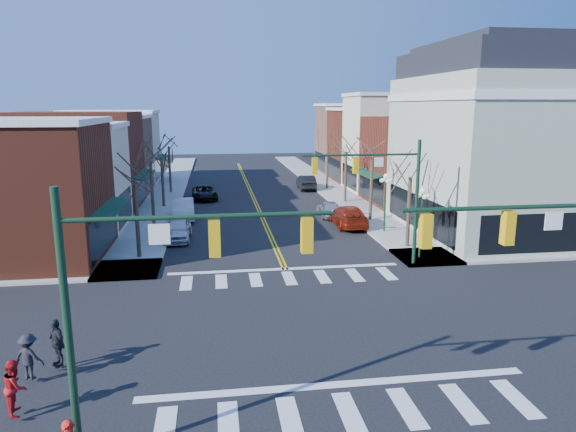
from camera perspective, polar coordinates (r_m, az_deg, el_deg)
name	(u,v)px	position (r m, az deg, el deg)	size (l,w,h in m)	color
ground	(311,327)	(21.85, 2.55, -12.18)	(160.00, 160.00, 0.00)	black
sidewalk_left	(151,224)	(40.85, -14.98, -0.90)	(3.50, 70.00, 0.15)	#9E9B93
sidewalk_right	(371,217)	(42.44, 9.16, -0.16)	(3.50, 70.00, 0.15)	#9E9B93
bldg_left_brick_a	(11,194)	(33.80, -28.40, 2.17)	(10.00, 8.50, 8.00)	#602616
bldg_left_stucco_a	(52,180)	(41.12, -24.74, 3.69)	(10.00, 7.00, 7.50)	beige
bldg_left_brick_b	(79,161)	(48.73, -22.19, 5.65)	(10.00, 9.00, 8.50)	#602616
bldg_left_tan	(100,156)	(56.77, -20.20, 6.24)	(10.00, 7.50, 7.80)	#865F4A
bldg_left_stucco_b	(113,148)	(64.33, -18.82, 7.12)	(10.00, 8.00, 8.20)	beige
bldg_right_brick_a	(424,161)	(49.49, 14.86, 5.94)	(10.00, 8.50, 8.00)	#602616
bldg_right_stucco	(395,144)	(56.59, 11.85, 7.83)	(10.00, 7.00, 10.00)	beige
bldg_right_brick_b	(374,146)	(63.73, 9.52, 7.70)	(10.00, 8.00, 8.50)	#602616
bldg_right_tan	(356,140)	(71.36, 7.58, 8.41)	(10.00, 8.00, 9.00)	#865F4A
victorian_corner	(503,140)	(39.71, 22.75, 7.83)	(12.25, 14.25, 13.30)	#A9B59D
traffic_mast_near_left	(144,286)	(13.01, -15.68, -7.55)	(6.60, 0.28, 7.20)	#14331E
traffic_mast_near_right	(563,267)	(15.91, 28.22, -4.97)	(6.60, 0.28, 7.20)	#14331E
traffic_mast_far_right	(385,185)	(28.84, 10.78, 3.38)	(6.60, 0.28, 7.20)	#14331E
lamppost_corner	(422,211)	(31.10, 14.63, 0.55)	(0.36, 0.36, 4.33)	#14331E
lamppost_midblock	(386,193)	(37.07, 10.78, 2.55)	(0.36, 0.36, 4.33)	#14331E
tree_left_a	(137,220)	(31.61, -16.42, -0.45)	(0.24, 0.24, 4.76)	#382B21
tree_left_b	(152,195)	(39.37, -14.84, 2.26)	(0.24, 0.24, 5.04)	#382B21
tree_left_c	(163,183)	(47.27, -13.75, 3.61)	(0.24, 0.24, 4.55)	#382B21
tree_left_d	(170,170)	(55.14, -13.00, 5.00)	(0.24, 0.24, 4.90)	#382B21
tree_right_a	(409,213)	(33.57, 13.25, 0.32)	(0.24, 0.24, 4.62)	#382B21
tree_right_b	(371,189)	(40.94, 9.23, 2.97)	(0.24, 0.24, 5.18)	#382B21
tree_right_c	(346,178)	(48.57, 6.42, 4.27)	(0.24, 0.24, 4.83)	#382B21
tree_right_d	(327,167)	(56.28, 4.38, 5.45)	(0.24, 0.24, 4.97)	#382B21
car_left_near	(178,229)	(35.83, -12.17, -1.46)	(1.75, 4.35, 1.48)	silver
car_left_mid	(183,209)	(42.41, -11.59, 0.75)	(1.70, 4.87, 1.61)	silver
car_left_far	(205,192)	(51.02, -9.24, 2.60)	(2.26, 4.90, 1.36)	black
car_right_near	(348,216)	(39.34, 6.69, 0.01)	(2.21, 5.44, 1.58)	maroon
car_right_mid	(329,209)	(42.48, 4.60, 0.83)	(1.65, 4.09, 1.39)	#ADADB2
car_right_far	(306,182)	(56.50, 2.04, 3.76)	(1.65, 4.73, 1.56)	black
pedestrian_red_b	(15,387)	(17.65, -28.04, -16.39)	(0.81, 0.63, 1.66)	#AD1216
pedestrian_dark_a	(57,342)	(19.90, -24.31, -12.68)	(1.00, 0.42, 1.71)	black
pedestrian_dark_b	(29,357)	(19.42, -26.85, -13.77)	(1.01, 0.58, 1.57)	black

